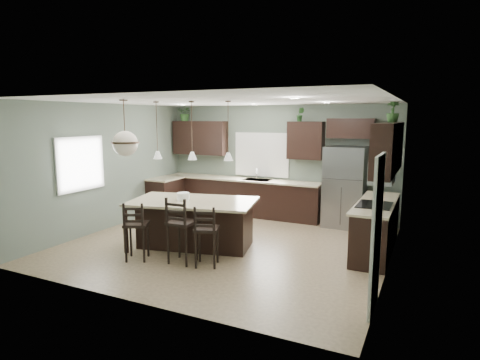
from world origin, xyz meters
name	(u,v)px	position (x,y,z in m)	size (l,w,h in m)	color
ground	(227,245)	(0.00, 0.00, 0.00)	(6.00, 6.00, 0.00)	#9E8466
pantry_door	(377,234)	(2.98, -1.55, 1.02)	(0.04, 0.82, 2.04)	white
window_back	(262,155)	(-0.40, 2.73, 1.55)	(1.35, 0.02, 1.00)	white
window_left	(80,164)	(-2.98, -0.80, 1.55)	(0.02, 1.10, 1.00)	white
left_return_cabs	(165,196)	(-2.70, 1.70, 0.45)	(0.60, 0.90, 0.90)	black
left_return_countertop	(166,178)	(-2.68, 1.70, 0.92)	(0.66, 0.96, 0.04)	beige
back_lower_cabs	(241,197)	(-0.85, 2.45, 0.45)	(4.20, 0.60, 0.90)	black
back_countertop	(241,179)	(-0.85, 2.43, 0.92)	(4.20, 0.66, 0.04)	beige
sink_inset	(257,180)	(-0.40, 2.43, 0.94)	(0.70, 0.45, 0.01)	gray
faucet	(256,174)	(-0.40, 2.40, 1.08)	(0.02, 0.02, 0.28)	silver
back_upper_left	(200,138)	(-2.15, 2.58, 1.95)	(1.55, 0.34, 0.90)	black
back_upper_right	(306,140)	(0.80, 2.58, 1.95)	(0.85, 0.34, 0.90)	black
fridge_header	(351,128)	(1.85, 2.58, 2.25)	(1.05, 0.34, 0.45)	black
right_lower_cabs	(376,228)	(2.70, 0.87, 0.45)	(0.60, 2.35, 0.90)	black
right_countertop	(376,203)	(2.68, 0.87, 0.92)	(0.66, 2.35, 0.04)	beige
cooktop	(375,205)	(2.68, 0.60, 0.94)	(0.58, 0.75, 0.02)	black
wall_oven_front	(357,230)	(2.40, 0.60, 0.45)	(0.01, 0.72, 0.60)	gray
right_upper_cabs	(388,148)	(2.83, 0.87, 1.95)	(0.34, 2.35, 0.90)	black
microwave	(382,172)	(2.78, 0.60, 1.55)	(0.40, 0.75, 0.40)	gray
refrigerator	(345,187)	(1.80, 2.40, 0.93)	(0.90, 0.74, 1.85)	gray
kitchen_island	(194,224)	(-0.52, -0.39, 0.46)	(2.36, 1.34, 0.92)	black
serving_dish	(183,196)	(-0.71, -0.44, 0.99)	(0.24, 0.24, 0.14)	silver
bar_stool_left	(137,231)	(-1.04, -1.42, 0.53)	(0.39, 0.39, 1.06)	black
bar_stool_center	(182,230)	(-0.24, -1.19, 0.59)	(0.43, 0.43, 1.17)	black
bar_stool_right	(207,236)	(0.22, -1.15, 0.53)	(0.39, 0.39, 1.06)	black
pendant_left	(157,130)	(-1.20, -0.55, 2.25)	(0.17, 0.17, 1.10)	silver
pendant_center	(192,131)	(-0.52, -0.39, 2.25)	(0.17, 0.17, 1.10)	white
pendant_right	(228,131)	(0.17, -0.24, 2.25)	(0.17, 0.17, 1.10)	white
chandelier	(125,128)	(-1.21, -1.42, 2.32)	(0.47, 0.47, 0.97)	beige
plant_back_left	(185,113)	(-2.59, 2.55, 2.62)	(0.40, 0.34, 0.44)	#2D5826
plant_back_right	(300,114)	(0.66, 2.55, 2.57)	(0.18, 0.15, 0.33)	#265324
plant_right_wall	(393,111)	(2.80, 1.71, 2.61)	(0.24, 0.24, 0.43)	#254A20
room_shell	(226,159)	(0.00, 0.00, 1.70)	(6.00, 6.00, 6.00)	slate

